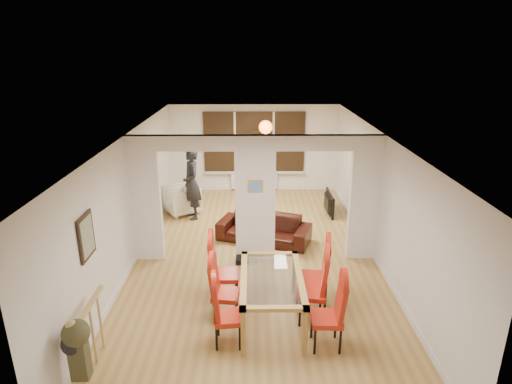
{
  "coord_description": "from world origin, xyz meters",
  "views": [
    {
      "loc": [
        -0.06,
        -8.07,
        4.22
      ],
      "look_at": [
        0.02,
        0.6,
        1.24
      ],
      "focal_mm": 30.0,
      "sensor_mm": 36.0,
      "label": 1
    }
  ],
  "objects_px": {
    "dining_chair_ra": "(327,313)",
    "dining_chair_rc": "(314,274)",
    "person": "(192,183)",
    "television": "(326,203)",
    "coffee_table": "(255,211)",
    "bowl": "(257,204)",
    "dining_chair_lc": "(225,270)",
    "dining_table": "(272,299)",
    "dining_chair_lb": "(226,290)",
    "bottle": "(258,202)",
    "dining_chair_rb": "(311,288)",
    "dining_chair_la": "(228,313)",
    "sofa": "(264,228)",
    "armchair": "(182,200)"
  },
  "relations": [
    {
      "from": "dining_chair_lb",
      "to": "bottle",
      "type": "bearing_deg",
      "value": 89.16
    },
    {
      "from": "armchair",
      "to": "bowl",
      "type": "distance_m",
      "value": 1.98
    },
    {
      "from": "coffee_table",
      "to": "bottle",
      "type": "height_order",
      "value": "bottle"
    },
    {
      "from": "dining_chair_ra",
      "to": "dining_chair_la",
      "type": "bearing_deg",
      "value": 179.07
    },
    {
      "from": "dining_chair_lc",
      "to": "coffee_table",
      "type": "height_order",
      "value": "dining_chair_lc"
    },
    {
      "from": "dining_chair_ra",
      "to": "dining_chair_rc",
      "type": "distance_m",
      "value": 1.12
    },
    {
      "from": "sofa",
      "to": "armchair",
      "type": "height_order",
      "value": "armchair"
    },
    {
      "from": "dining_chair_la",
      "to": "dining_chair_rb",
      "type": "xyz_separation_m",
      "value": [
        1.29,
        0.58,
        0.06
      ]
    },
    {
      "from": "sofa",
      "to": "dining_chair_lc",
      "type": "bearing_deg",
      "value": -87.17
    },
    {
      "from": "dining_chair_rb",
      "to": "bowl",
      "type": "height_order",
      "value": "dining_chair_rb"
    },
    {
      "from": "dining_chair_ra",
      "to": "sofa",
      "type": "bearing_deg",
      "value": 104.91
    },
    {
      "from": "dining_table",
      "to": "dining_chair_lb",
      "type": "distance_m",
      "value": 0.75
    },
    {
      "from": "dining_chair_la",
      "to": "coffee_table",
      "type": "distance_m",
      "value": 5.15
    },
    {
      "from": "armchair",
      "to": "bowl",
      "type": "xyz_separation_m",
      "value": [
        1.97,
        -0.04,
        -0.12
      ]
    },
    {
      "from": "dining_chair_rc",
      "to": "bowl",
      "type": "bearing_deg",
      "value": 110.03
    },
    {
      "from": "television",
      "to": "dining_chair_lc",
      "type": "bearing_deg",
      "value": 148.58
    },
    {
      "from": "person",
      "to": "dining_chair_ra",
      "type": "bearing_deg",
      "value": 6.08
    },
    {
      "from": "dining_chair_lb",
      "to": "television",
      "type": "xyz_separation_m",
      "value": [
        2.37,
        4.59,
        -0.23
      ]
    },
    {
      "from": "television",
      "to": "dining_chair_rc",
      "type": "bearing_deg",
      "value": 167.04
    },
    {
      "from": "dining_chair_lc",
      "to": "person",
      "type": "relative_size",
      "value": 0.63
    },
    {
      "from": "coffee_table",
      "to": "bottle",
      "type": "distance_m",
      "value": 0.27
    },
    {
      "from": "dining_chair_lc",
      "to": "dining_chair_rc",
      "type": "distance_m",
      "value": 1.51
    },
    {
      "from": "dining_chair_la",
      "to": "dining_chair_lb",
      "type": "height_order",
      "value": "dining_chair_la"
    },
    {
      "from": "dining_table",
      "to": "bowl",
      "type": "height_order",
      "value": "dining_table"
    },
    {
      "from": "dining_chair_lc",
      "to": "sofa",
      "type": "relative_size",
      "value": 0.57
    },
    {
      "from": "dining_chair_lc",
      "to": "television",
      "type": "height_order",
      "value": "dining_chair_lc"
    },
    {
      "from": "dining_chair_lb",
      "to": "coffee_table",
      "type": "height_order",
      "value": "dining_chair_lb"
    },
    {
      "from": "bottle",
      "to": "bowl",
      "type": "height_order",
      "value": "bottle"
    },
    {
      "from": "person",
      "to": "television",
      "type": "xyz_separation_m",
      "value": [
        3.47,
        0.26,
        -0.64
      ]
    },
    {
      "from": "person",
      "to": "bowl",
      "type": "height_order",
      "value": "person"
    },
    {
      "from": "dining_chair_lc",
      "to": "dining_chair_ra",
      "type": "height_order",
      "value": "dining_chair_lc"
    },
    {
      "from": "dining_chair_la",
      "to": "sofa",
      "type": "relative_size",
      "value": 0.51
    },
    {
      "from": "armchair",
      "to": "television",
      "type": "relative_size",
      "value": 0.82
    },
    {
      "from": "sofa",
      "to": "coffee_table",
      "type": "xyz_separation_m",
      "value": [
        -0.18,
        1.56,
        -0.19
      ]
    },
    {
      "from": "dining_chair_la",
      "to": "dining_table",
      "type": "bearing_deg",
      "value": 32.28
    },
    {
      "from": "dining_chair_ra",
      "to": "person",
      "type": "distance_m",
      "value": 5.67
    },
    {
      "from": "dining_chair_lb",
      "to": "bottle",
      "type": "xyz_separation_m",
      "value": [
        0.59,
        4.5,
        -0.15
      ]
    },
    {
      "from": "dining_chair_la",
      "to": "dining_chair_ra",
      "type": "bearing_deg",
      "value": -9.9
    },
    {
      "from": "bowl",
      "to": "dining_chair_la",
      "type": "bearing_deg",
      "value": -95.1
    },
    {
      "from": "dining_chair_rb",
      "to": "sofa",
      "type": "relative_size",
      "value": 0.56
    },
    {
      "from": "dining_chair_ra",
      "to": "armchair",
      "type": "height_order",
      "value": "dining_chair_ra"
    },
    {
      "from": "dining_chair_rb",
      "to": "television",
      "type": "bearing_deg",
      "value": 87.44
    },
    {
      "from": "armchair",
      "to": "dining_chair_lb",
      "type": "bearing_deg",
      "value": -14.2
    },
    {
      "from": "dining_chair_la",
      "to": "sofa",
      "type": "distance_m",
      "value": 3.61
    },
    {
      "from": "dining_chair_lc",
      "to": "dining_chair_rc",
      "type": "xyz_separation_m",
      "value": [
        1.51,
        -0.1,
        -0.01
      ]
    },
    {
      "from": "dining_chair_ra",
      "to": "dining_chair_rb",
      "type": "distance_m",
      "value": 0.67
    },
    {
      "from": "television",
      "to": "bowl",
      "type": "distance_m",
      "value": 1.83
    },
    {
      "from": "dining_chair_rc",
      "to": "armchair",
      "type": "distance_m",
      "value": 5.13
    },
    {
      "from": "coffee_table",
      "to": "bowl",
      "type": "bearing_deg",
      "value": 74.68
    },
    {
      "from": "bottle",
      "to": "dining_table",
      "type": "bearing_deg",
      "value": -88.18
    }
  ]
}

